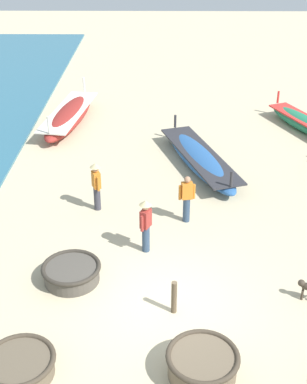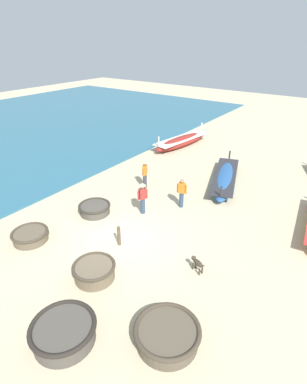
{
  "view_description": "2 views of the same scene",
  "coord_description": "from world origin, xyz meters",
  "px_view_note": "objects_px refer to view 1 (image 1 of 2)",
  "views": [
    {
      "loc": [
        -0.22,
        -10.46,
        8.94
      ],
      "look_at": [
        -0.38,
        4.01,
        0.99
      ],
      "focal_mm": 50.0,
      "sensor_mm": 36.0,
      "label": 1
    },
    {
      "loc": [
        7.28,
        -7.77,
        7.9
      ],
      "look_at": [
        -0.58,
        3.2,
        0.79
      ],
      "focal_mm": 28.0,
      "sensor_mm": 36.0,
      "label": 2
    }
  ],
  "objects_px": {
    "long_boat_ochre_hull": "(200,159)",
    "mooring_post_inland": "(174,297)",
    "long_boat_blue_hull": "(69,116)",
    "fisherman_standing_left": "(187,198)",
    "fisherman_by_coracle": "(146,222)",
    "coracle_far_left": "(72,272)",
    "fisherman_standing_right": "(96,183)",
    "long_boat_green_hull": "(302,122)",
    "coracle_center": "(202,364)",
    "coracle_front_right": "(20,365)"
  },
  "relations": [
    {
      "from": "long_boat_ochre_hull",
      "to": "mooring_post_inland",
      "type": "relative_size",
      "value": 6.67
    },
    {
      "from": "long_boat_blue_hull",
      "to": "fisherman_standing_left",
      "type": "distance_m",
      "value": 9.57
    },
    {
      "from": "long_boat_blue_hull",
      "to": "fisherman_standing_left",
      "type": "xyz_separation_m",
      "value": [
        4.91,
        -8.21,
        0.44
      ]
    },
    {
      "from": "long_boat_ochre_hull",
      "to": "fisherman_by_coracle",
      "type": "distance_m",
      "value": 5.95
    },
    {
      "from": "coracle_far_left",
      "to": "mooring_post_inland",
      "type": "distance_m",
      "value": 2.95
    },
    {
      "from": "fisherman_by_coracle",
      "to": "fisherman_standing_left",
      "type": "bearing_deg",
      "value": 53.22
    },
    {
      "from": "fisherman_standing_right",
      "to": "mooring_post_inland",
      "type": "relative_size",
      "value": 1.84
    },
    {
      "from": "fisherman_by_coracle",
      "to": "long_boat_green_hull",
      "type": "bearing_deg",
      "value": 54.76
    },
    {
      "from": "coracle_center",
      "to": "long_boat_blue_hull",
      "type": "xyz_separation_m",
      "value": [
        -4.98,
        14.45,
        0.07
      ]
    },
    {
      "from": "long_boat_ochre_hull",
      "to": "coracle_front_right",
      "type": "bearing_deg",
      "value": -113.65
    },
    {
      "from": "fisherman_standing_right",
      "to": "fisherman_by_coracle",
      "type": "bearing_deg",
      "value": -55.05
    },
    {
      "from": "coracle_far_left",
      "to": "fisherman_standing_left",
      "type": "bearing_deg",
      "value": 43.81
    },
    {
      "from": "long_boat_ochre_hull",
      "to": "long_boat_green_hull",
      "type": "relative_size",
      "value": 1.43
    },
    {
      "from": "mooring_post_inland",
      "to": "long_boat_green_hull",
      "type": "bearing_deg",
      "value": 63.84
    },
    {
      "from": "fisherman_by_coracle",
      "to": "mooring_post_inland",
      "type": "height_order",
      "value": "fisherman_by_coracle"
    },
    {
      "from": "mooring_post_inland",
      "to": "long_boat_blue_hull",
      "type": "bearing_deg",
      "value": 109.56
    },
    {
      "from": "coracle_center",
      "to": "coracle_front_right",
      "type": "height_order",
      "value": "coracle_center"
    },
    {
      "from": "long_boat_ochre_hull",
      "to": "long_boat_green_hull",
      "type": "distance_m",
      "value": 6.1
    },
    {
      "from": "coracle_center",
      "to": "fisherman_standing_left",
      "type": "distance_m",
      "value": 6.26
    },
    {
      "from": "long_boat_blue_hull",
      "to": "fisherman_standing_right",
      "type": "bearing_deg",
      "value": -74.78
    },
    {
      "from": "fisherman_standing_left",
      "to": "coracle_front_right",
      "type": "bearing_deg",
      "value": -121.25
    },
    {
      "from": "coracle_far_left",
      "to": "fisherman_by_coracle",
      "type": "bearing_deg",
      "value": 35.74
    },
    {
      "from": "fisherman_standing_right",
      "to": "fisherman_by_coracle",
      "type": "height_order",
      "value": "same"
    },
    {
      "from": "coracle_center",
      "to": "fisherman_standing_right",
      "type": "bearing_deg",
      "value": 112.96
    },
    {
      "from": "coracle_front_right",
      "to": "fisherman_by_coracle",
      "type": "xyz_separation_m",
      "value": [
        2.57,
        4.62,
        0.7
      ]
    },
    {
      "from": "mooring_post_inland",
      "to": "coracle_far_left",
      "type": "bearing_deg",
      "value": 155.76
    },
    {
      "from": "coracle_far_left",
      "to": "mooring_post_inland",
      "type": "xyz_separation_m",
      "value": [
        2.69,
        -1.21,
        0.19
      ]
    },
    {
      "from": "fisherman_standing_left",
      "to": "fisherman_standing_right",
      "type": "bearing_deg",
      "value": 166.3
    },
    {
      "from": "mooring_post_inland",
      "to": "long_boat_ochre_hull",
      "type": "bearing_deg",
      "value": 81.98
    },
    {
      "from": "fisherman_standing_right",
      "to": "coracle_far_left",
      "type": "bearing_deg",
      "value": -94.63
    },
    {
      "from": "long_boat_ochre_hull",
      "to": "coracle_far_left",
      "type": "bearing_deg",
      "value": -118.79
    },
    {
      "from": "long_boat_blue_hull",
      "to": "mooring_post_inland",
      "type": "relative_size",
      "value": 6.53
    },
    {
      "from": "long_boat_green_hull",
      "to": "mooring_post_inland",
      "type": "height_order",
      "value": "long_boat_green_hull"
    },
    {
      "from": "coracle_center",
      "to": "long_boat_ochre_hull",
      "type": "height_order",
      "value": "long_boat_ochre_hull"
    },
    {
      "from": "long_boat_blue_hull",
      "to": "long_boat_green_hull",
      "type": "xyz_separation_m",
      "value": [
        10.34,
        -0.43,
        -0.06
      ]
    },
    {
      "from": "coracle_front_right",
      "to": "long_boat_blue_hull",
      "type": "distance_m",
      "value": 14.51
    },
    {
      "from": "coracle_far_left",
      "to": "long_boat_green_hull",
      "type": "relative_size",
      "value": 0.38
    },
    {
      "from": "fisherman_by_coracle",
      "to": "coracle_front_right",
      "type": "bearing_deg",
      "value": -119.11
    },
    {
      "from": "coracle_center",
      "to": "coracle_far_left",
      "type": "xyz_separation_m",
      "value": [
        -3.24,
        3.2,
        -0.06
      ]
    },
    {
      "from": "long_boat_ochre_hull",
      "to": "fisherman_standing_left",
      "type": "relative_size",
      "value": 3.84
    },
    {
      "from": "fisherman_standing_right",
      "to": "mooring_post_inland",
      "type": "height_order",
      "value": "fisherman_standing_right"
    },
    {
      "from": "coracle_front_right",
      "to": "fisherman_standing_left",
      "type": "relative_size",
      "value": 0.99
    },
    {
      "from": "long_boat_green_hull",
      "to": "mooring_post_inland",
      "type": "xyz_separation_m",
      "value": [
        -5.91,
        -12.03,
        0.12
      ]
    },
    {
      "from": "coracle_front_right",
      "to": "long_boat_blue_hull",
      "type": "xyz_separation_m",
      "value": [
        -1.11,
        14.47,
        0.14
      ]
    },
    {
      "from": "long_boat_ochre_hull",
      "to": "fisherman_by_coracle",
      "type": "xyz_separation_m",
      "value": [
        -1.9,
        -5.6,
        0.64
      ]
    },
    {
      "from": "long_boat_ochre_hull",
      "to": "fisherman_by_coracle",
      "type": "bearing_deg",
      "value": -108.77
    },
    {
      "from": "long_boat_ochre_hull",
      "to": "fisherman_standing_right",
      "type": "relative_size",
      "value": 3.61
    },
    {
      "from": "long_boat_green_hull",
      "to": "fisherman_standing_right",
      "type": "relative_size",
      "value": 2.52
    },
    {
      "from": "coracle_center",
      "to": "fisherman_by_coracle",
      "type": "distance_m",
      "value": 4.82
    },
    {
      "from": "coracle_center",
      "to": "coracle_front_right",
      "type": "distance_m",
      "value": 3.87
    }
  ]
}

